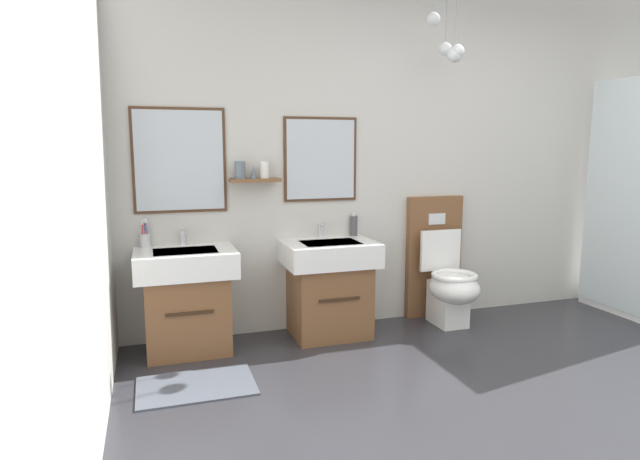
% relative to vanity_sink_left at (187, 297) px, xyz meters
% --- Properties ---
extents(ground_plane, '(6.35, 5.42, 0.10)m').
position_rel_vanity_sink_left_xyz_m(ground_plane, '(1.99, -1.78, -0.43)').
color(ground_plane, '#2D2D33').
rests_on(ground_plane, ground).
extents(wall_back, '(5.15, 0.60, 2.77)m').
position_rel_vanity_sink_left_xyz_m(wall_back, '(1.97, 0.27, 1.00)').
color(wall_back, beige).
rests_on(wall_back, ground).
extents(wall_left, '(0.12, 4.22, 2.77)m').
position_rel_vanity_sink_left_xyz_m(wall_left, '(-0.53, -1.78, 1.00)').
color(wall_left, beige).
rests_on(wall_left, ground).
extents(bath_mat, '(0.68, 0.44, 0.01)m').
position_rel_vanity_sink_left_xyz_m(bath_mat, '(0.00, -0.60, -0.38)').
color(bath_mat, '#474C56').
rests_on(bath_mat, ground).
extents(vanity_sink_left, '(0.67, 0.51, 0.71)m').
position_rel_vanity_sink_left_xyz_m(vanity_sink_left, '(0.00, 0.00, 0.00)').
color(vanity_sink_left, brown).
rests_on(vanity_sink_left, ground).
extents(tap_on_left_sink, '(0.03, 0.13, 0.11)m').
position_rel_vanity_sink_left_xyz_m(tap_on_left_sink, '(0.00, 0.19, 0.40)').
color(tap_on_left_sink, silver).
rests_on(tap_on_left_sink, vanity_sink_left).
extents(vanity_sink_right, '(0.67, 0.51, 0.71)m').
position_rel_vanity_sink_left_xyz_m(vanity_sink_right, '(1.03, 0.00, 0.00)').
color(vanity_sink_right, brown).
rests_on(vanity_sink_right, ground).
extents(tap_on_right_sink, '(0.03, 0.13, 0.11)m').
position_rel_vanity_sink_left_xyz_m(tap_on_right_sink, '(1.03, 0.19, 0.40)').
color(tap_on_right_sink, silver).
rests_on(tap_on_right_sink, vanity_sink_right).
extents(toilet, '(0.48, 0.62, 1.00)m').
position_rel_vanity_sink_left_xyz_m(toilet, '(2.00, 0.01, -0.01)').
color(toilet, brown).
rests_on(toilet, ground).
extents(toothbrush_cup, '(0.07, 0.07, 0.21)m').
position_rel_vanity_sink_left_xyz_m(toothbrush_cup, '(-0.26, 0.17, 0.39)').
color(toothbrush_cup, silver).
rests_on(toothbrush_cup, vanity_sink_left).
extents(soap_dispenser, '(0.06, 0.06, 0.19)m').
position_rel_vanity_sink_left_xyz_m(soap_dispenser, '(1.30, 0.18, 0.41)').
color(soap_dispenser, '#4C4C51').
rests_on(soap_dispenser, vanity_sink_right).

